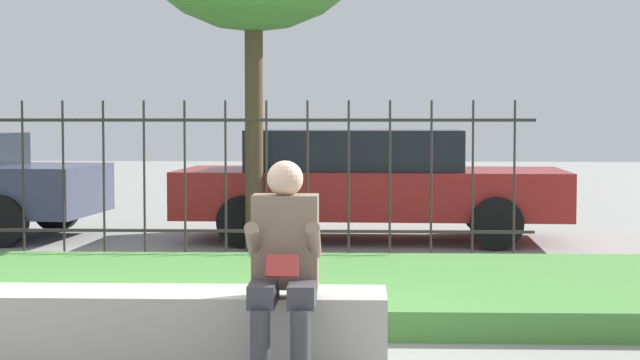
# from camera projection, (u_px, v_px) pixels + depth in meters

# --- Properties ---
(stone_bench) EXTENTS (2.86, 0.57, 0.46)m
(stone_bench) POSITION_uv_depth(u_px,v_px,m) (151.00, 332.00, 6.47)
(stone_bench) COLOR #ADA89E
(stone_bench) RESTS_ON ground_plane
(person_seated_reader) EXTENTS (0.42, 0.73, 1.26)m
(person_seated_reader) POSITION_uv_depth(u_px,v_px,m) (284.00, 261.00, 6.09)
(person_seated_reader) COLOR black
(person_seated_reader) RESTS_ON ground_plane
(grass_berm) EXTENTS (8.33, 3.10, 0.21)m
(grass_berm) POSITION_uv_depth(u_px,v_px,m) (191.00, 289.00, 8.73)
(grass_berm) COLOR #4C893D
(grass_berm) RESTS_ON ground_plane
(iron_fence) EXTENTS (6.33, 0.03, 1.68)m
(iron_fence) POSITION_uv_depth(u_px,v_px,m) (226.00, 179.00, 10.98)
(iron_fence) COLOR #332D28
(iron_fence) RESTS_ON ground_plane
(car_parked_center) EXTENTS (4.75, 2.14, 1.35)m
(car_parked_center) POSITION_uv_depth(u_px,v_px,m) (367.00, 181.00, 13.09)
(car_parked_center) COLOR maroon
(car_parked_center) RESTS_ON ground_plane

